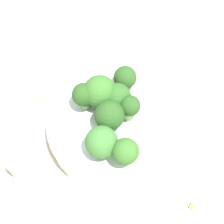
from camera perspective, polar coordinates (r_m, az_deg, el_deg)
The scene contains 13 objects.
ground_plane at distance 0.55m, azimuth -0.00°, elevation -3.65°, with size 3.00×3.00×0.00m, color beige.
bowl at distance 0.53m, azimuth -0.00°, elevation -2.69°, with size 0.22×0.22×0.04m, color silver.
broccoli_floret_0 at distance 0.46m, azimuth -1.91°, elevation -5.53°, with size 0.05×0.05×0.06m.
broccoli_floret_1 at distance 0.45m, azimuth 2.44°, elevation -7.30°, with size 0.04×0.04×0.06m.
broccoli_floret_2 at distance 0.50m, azimuth 0.93°, elevation 2.71°, with size 0.05×0.05×0.05m.
broccoli_floret_3 at distance 0.49m, azimuth 3.21°, elevation 1.08°, with size 0.03×0.03×0.05m.
broccoli_floret_4 at distance 0.50m, azimuth -5.14°, elevation 3.01°, with size 0.04×0.04×0.05m.
broccoli_floret_5 at distance 0.52m, azimuth 2.40°, elevation 6.24°, with size 0.04×0.04×0.05m.
broccoli_floret_6 at distance 0.50m, azimuth -2.26°, elevation 3.70°, with size 0.05×0.05×0.06m.
broccoli_floret_7 at distance 0.48m, azimuth -0.46°, elevation -0.62°, with size 0.05×0.05×0.06m.
pepper_shaker at distance 0.52m, azimuth -16.44°, elevation -9.08°, with size 0.04×0.04×0.06m.
almond_crumb_0 at distance 0.52m, azimuth 14.47°, elevation -16.33°, with size 0.01×0.01×0.01m, color #AD7F4C.
almond_crumb_1 at distance 0.60m, azimuth -13.10°, elevation 2.62°, with size 0.01×0.01×0.01m, color tan.
Camera 1 is at (0.07, 0.23, 0.50)m, focal length 50.00 mm.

